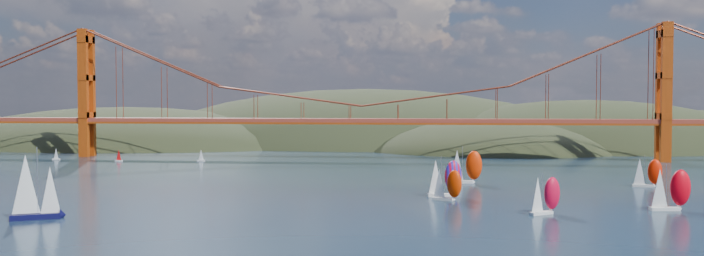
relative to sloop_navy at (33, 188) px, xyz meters
name	(u,v)px	position (x,y,z in m)	size (l,w,h in m)	color
ground	(251,256)	(52.62, -27.60, -6.50)	(1200.00, 1200.00, 0.00)	black
headlands	(460,167)	(97.57, 250.69, -18.96)	(725.00, 225.00, 96.00)	black
bridge	(358,81)	(50.88, 152.40, 25.73)	(552.00, 12.00, 55.00)	maroon
sloop_navy	(33,188)	(0.00, 0.00, 0.00)	(10.11, 8.16, 14.74)	black
racer_0	(446,184)	(84.35, 35.73, -2.47)	(7.62, 5.15, 8.53)	silver
racer_1	(545,195)	(104.53, 17.72, -2.28)	(7.77, 6.44, 8.93)	silver
racer_2	(670,189)	(132.71, 25.90, -1.66)	(9.10, 4.36, 10.26)	white
racer_3	(647,172)	(140.80, 68.02, -2.29)	(7.89, 3.64, 8.92)	silver
racer_5	(465,166)	(90.70, 71.46, -1.37)	(9.45, 3.85, 10.86)	white
racer_rwb	(444,177)	(83.95, 42.87, -1.65)	(9.17, 5.36, 10.27)	silver
distant_boat_1	(56,154)	(-71.49, 134.15, -4.10)	(3.00, 2.00, 4.70)	silver
distant_boat_2	(119,155)	(-42.66, 129.89, -4.10)	(3.00, 2.00, 4.70)	silver
distant_boat_3	(201,155)	(-10.19, 134.06, -4.10)	(3.00, 2.00, 4.70)	silver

